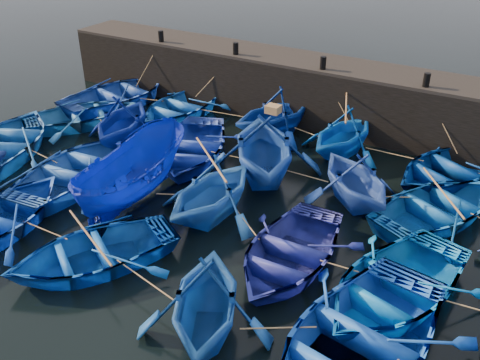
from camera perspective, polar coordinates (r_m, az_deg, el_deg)
The scene contains 31 objects.
ground at distance 15.36m, azimuth -6.14°, elevation -7.34°, with size 120.00×120.00×0.00m, color black.
quay_wall at distance 22.98m, azimuth 9.42°, elevation 8.93°, with size 26.00×2.50×2.50m, color black.
quay_top at distance 22.57m, azimuth 9.70°, elevation 12.04°, with size 26.00×2.50×0.12m, color black.
bollard_0 at distance 25.61m, azimuth -8.42°, elevation 14.93°, with size 0.24×0.24×0.50m, color black.
bollard_1 at distance 23.38m, azimuth -0.46°, elevation 13.85°, with size 0.24×0.24×0.50m, color black.
bollard_2 at distance 21.67m, azimuth 8.85°, elevation 12.24°, with size 0.24×0.24×0.50m, color black.
bollard_3 at distance 20.61m, azimuth 19.28°, elevation 10.05°, with size 0.24×0.24×0.50m, color black.
boat_0 at distance 25.41m, azimuth -12.79°, elevation 8.97°, with size 3.97×5.55×1.15m, color navy.
boat_1 at distance 23.71m, azimuth -6.42°, elevation 7.85°, with size 3.47×4.85×1.01m, color blue.
boat_2 at distance 21.57m, azimuth 3.71°, elevation 7.20°, with size 3.32×3.85×2.03m, color navy.
boat_3 at distance 20.25m, azimuth 10.99°, elevation 5.02°, with size 3.16×3.66×1.93m, color #074DBE.
boat_4 at distance 19.67m, azimuth 21.49°, elevation 1.19°, with size 3.55×4.97×1.03m, color navy.
boat_6 at distance 23.66m, azimuth -16.49°, elevation 6.72°, with size 3.39×4.74×0.98m, color #1D5B9A.
boat_7 at distance 21.32m, azimuth -12.42°, elevation 6.31°, with size 3.36×3.90×2.05m, color navy.
boat_8 at distance 19.85m, azimuth -5.27°, elevation 3.56°, with size 3.67×5.13×1.06m, color navy.
boat_9 at distance 18.18m, azimuth 2.59°, elevation 3.67°, with size 4.13×4.79×2.52m, color #164293.
boat_10 at distance 17.18m, azimuth 12.28°, elevation 0.23°, with size 3.15×3.66×1.93m, color #2247A1.
boat_11 at distance 17.29m, azimuth 20.49°, elevation -2.67°, with size 3.43×4.80×1.00m, color #094C97.
boat_13 at distance 21.94m, azimuth -23.51°, elevation 3.83°, with size 3.89×5.43×1.13m, color #144B8D.
boat_14 at distance 19.02m, azimuth -17.13°, elevation 1.12°, with size 3.77×5.28×1.09m, color #1E50B4.
boat_15 at distance 17.26m, azimuth -11.39°, elevation 0.62°, with size 1.95×5.17×2.00m, color #071A99.
boat_16 at distance 16.07m, azimuth -3.05°, elevation -1.02°, with size 3.34×3.87×2.04m, color blue.
boat_17 at distance 14.43m, azimuth 5.22°, elevation -7.63°, with size 3.33×4.65×0.96m, color navy.
boat_18 at distance 13.79m, azimuth 16.14°, elevation -10.71°, with size 3.60×5.03×1.04m, color blue.
boat_21 at distance 17.33m, azimuth -23.89°, elevation -3.39°, with size 3.33×4.66×0.97m, color #0C39A5.
boat_22 at distance 14.93m, azimuth -15.52°, elevation -7.38°, with size 3.27×4.57×0.95m, color #0846B4.
boat_23 at distance 12.24m, azimuth -3.74°, elevation -12.69°, with size 3.14×3.64×1.91m, color navy.
boat_24 at distance 12.10m, azimuth 12.25°, elevation -16.45°, with size 4.11×5.74×1.19m, color #0E41BA.
wooden_crate at distance 17.49m, azimuth 3.56°, elevation 7.55°, with size 0.45×0.40×0.26m, color olive.
mooring_ropes at distance 18.51m, azimuth 2.86°, elevation 2.84°, with size 17.63×11.84×2.10m.
loose_oars at distance 16.25m, azimuth 4.48°, elevation 1.27°, with size 9.74×11.76×1.15m.
Camera 1 is at (7.63, -9.69, 9.15)m, focal length 40.00 mm.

